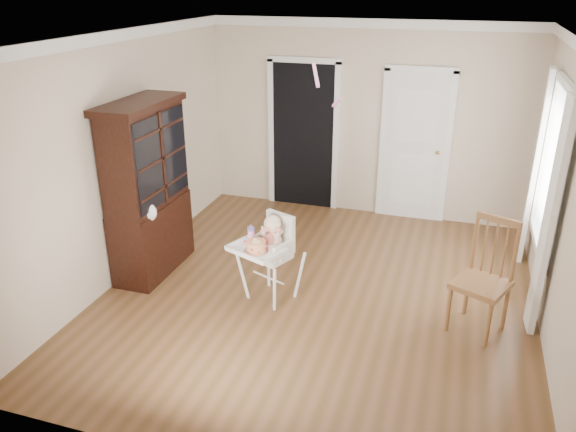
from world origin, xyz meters
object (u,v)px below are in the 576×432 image
(china_cabinet, at_px, (148,190))
(cake, at_px, (256,246))
(sippy_cup, at_px, (251,234))
(high_chair, at_px, (271,248))
(dining_chair, at_px, (483,280))

(china_cabinet, bearing_deg, cake, -17.19)
(cake, distance_m, china_cabinet, 1.55)
(sippy_cup, relative_size, china_cabinet, 0.09)
(cake, relative_size, sippy_cup, 1.33)
(cake, distance_m, sippy_cup, 0.26)
(high_chair, relative_size, cake, 3.83)
(high_chair, xyz_separation_m, china_cabinet, (-1.52, 0.20, 0.41))
(cake, xyz_separation_m, dining_chair, (2.18, 0.32, -0.19))
(cake, bearing_deg, china_cabinet, 162.81)
(cake, bearing_deg, high_chair, 75.32)
(sippy_cup, bearing_deg, high_chair, 7.78)
(sippy_cup, relative_size, dining_chair, 0.16)
(china_cabinet, distance_m, dining_chair, 3.67)
(high_chair, bearing_deg, sippy_cup, -149.98)
(cake, bearing_deg, dining_chair, 8.45)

